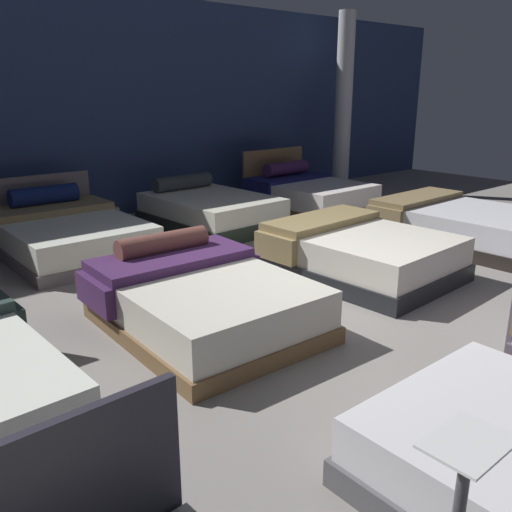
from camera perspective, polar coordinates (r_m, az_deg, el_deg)
The scene contains 9 objects.
ground_plane at distance 5.31m, azimuth 6.41°, elevation -5.68°, with size 18.00×18.00×0.02m, color gray.
showroom_back_wall at distance 9.10m, azimuth -17.70°, elevation 14.58°, with size 18.00×0.06×3.50m, color navy.
bed_5 at distance 4.83m, azimuth -5.72°, elevation -4.57°, with size 1.65×1.97×0.73m.
bed_6 at distance 6.25m, azimuth 10.94°, elevation 0.33°, with size 1.68×1.98×0.58m.
bed_7 at distance 8.00m, azimuth 20.90°, elevation 3.13°, with size 1.70×2.19×0.56m.
bed_9 at distance 7.42m, azimuth -19.36°, elevation 2.31°, with size 1.71×2.19×0.90m.
bed_10 at distance 8.37m, azimuth -4.85°, elevation 4.80°, with size 1.55×2.10×0.72m.
bed_11 at distance 9.76m, azimuth 5.46°, elevation 6.62°, with size 1.66×2.02×0.98m.
support_pillar at distance 11.46m, azimuth 9.22°, elevation 15.53°, with size 0.34×0.34×3.50m, color silver.
Camera 1 is at (-3.60, -3.32, 2.05)m, focal length 37.87 mm.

